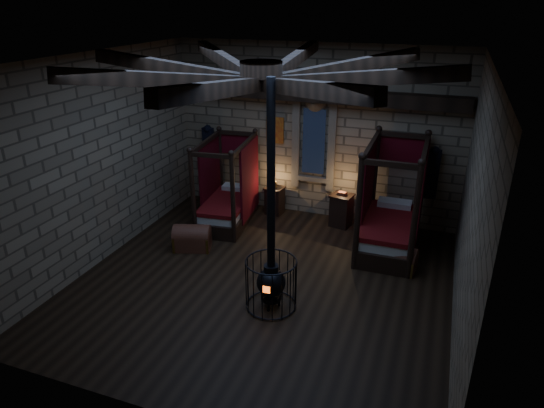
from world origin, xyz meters
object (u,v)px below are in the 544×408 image
(stove, at_px, (271,278))
(trunk_right, at_px, (398,259))
(bed_right, at_px, (390,223))
(bed_left, at_px, (228,202))
(trunk_left, at_px, (192,238))

(stove, bearing_deg, trunk_right, 45.32)
(bed_right, height_order, trunk_right, bed_right)
(bed_left, relative_size, trunk_left, 2.31)
(bed_left, distance_m, stove, 3.74)
(trunk_left, xyz_separation_m, trunk_right, (4.34, 0.65, -0.02))
(bed_left, height_order, stove, stove)
(bed_left, xyz_separation_m, stove, (2.22, -3.00, 0.08))
(bed_right, relative_size, trunk_left, 2.62)
(bed_left, bearing_deg, trunk_right, -18.72)
(bed_left, xyz_separation_m, trunk_left, (-0.15, -1.56, -0.25))
(trunk_left, distance_m, trunk_right, 4.39)
(bed_left, relative_size, bed_right, 0.88)
(bed_right, height_order, stove, stove)
(trunk_right, bearing_deg, trunk_left, -163.73)
(trunk_left, bearing_deg, bed_left, 67.18)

